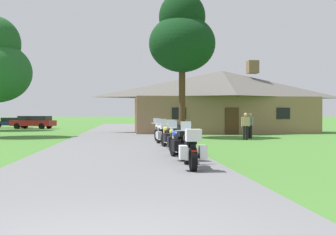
# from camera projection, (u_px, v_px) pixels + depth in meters

# --- Properties ---
(ground_plane) EXTENTS (500.00, 500.00, 0.00)m
(ground_plane) POSITION_uv_depth(u_px,v_px,m) (121.00, 140.00, 24.09)
(ground_plane) COLOR #42752D
(asphalt_driveway) EXTENTS (6.40, 80.00, 0.06)m
(asphalt_driveway) POSITION_uv_depth(u_px,v_px,m) (120.00, 141.00, 22.10)
(asphalt_driveway) COLOR slate
(asphalt_driveway) RESTS_ON ground
(motorcycle_black_nearest_to_camera) EXTENTS (0.73, 2.08, 1.30)m
(motorcycle_black_nearest_to_camera) POSITION_uv_depth(u_px,v_px,m) (191.00, 149.00, 10.83)
(motorcycle_black_nearest_to_camera) COLOR black
(motorcycle_black_nearest_to_camera) RESTS_ON asphalt_driveway
(motorcycle_blue_second_in_row) EXTENTS (0.88, 2.08, 1.30)m
(motorcycle_blue_second_in_row) POSITION_uv_depth(u_px,v_px,m) (180.00, 143.00, 13.10)
(motorcycle_blue_second_in_row) COLOR black
(motorcycle_blue_second_in_row) RESTS_ON asphalt_driveway
(motorcycle_yellow_third_in_row) EXTENTS (0.76, 2.08, 1.30)m
(motorcycle_yellow_third_in_row) POSITION_uv_depth(u_px,v_px,m) (175.00, 139.00, 15.00)
(motorcycle_yellow_third_in_row) COLOR black
(motorcycle_yellow_third_in_row) RESTS_ON asphalt_driveway
(motorcycle_yellow_fourth_in_row) EXTENTS (0.94, 2.07, 1.30)m
(motorcycle_yellow_fourth_in_row) POSITION_uv_depth(u_px,v_px,m) (169.00, 136.00, 17.34)
(motorcycle_yellow_fourth_in_row) COLOR black
(motorcycle_yellow_fourth_in_row) RESTS_ON asphalt_driveway
(motorcycle_silver_fifth_in_row) EXTENTS (0.89, 2.08, 1.30)m
(motorcycle_silver_fifth_in_row) POSITION_uv_depth(u_px,v_px,m) (162.00, 134.00, 19.41)
(motorcycle_silver_fifth_in_row) COLOR black
(motorcycle_silver_fifth_in_row) RESTS_ON asphalt_driveway
(motorcycle_silver_farthest_in_row) EXTENTS (0.72, 2.08, 1.30)m
(motorcycle_silver_farthest_in_row) POSITION_uv_depth(u_px,v_px,m) (159.00, 132.00, 21.57)
(motorcycle_silver_farthest_in_row) COLOR black
(motorcycle_silver_farthest_in_row) RESTS_ON asphalt_driveway
(stone_lodge) EXTENTS (15.82, 6.46, 6.23)m
(stone_lodge) POSITION_uv_depth(u_px,v_px,m) (222.00, 101.00, 33.52)
(stone_lodge) COLOR #896B4C
(stone_lodge) RESTS_ON ground
(bystander_gray_shirt_near_lodge) EXTENTS (0.34, 0.52, 1.67)m
(bystander_gray_shirt_near_lodge) POSITION_uv_depth(u_px,v_px,m) (250.00, 124.00, 25.39)
(bystander_gray_shirt_near_lodge) COLOR black
(bystander_gray_shirt_near_lodge) RESTS_ON ground
(bystander_tan_shirt_beside_signpost) EXTENTS (0.55, 0.23, 1.67)m
(bystander_tan_shirt_beside_signpost) POSITION_uv_depth(u_px,v_px,m) (246.00, 125.00, 23.89)
(bystander_tan_shirt_beside_signpost) COLOR black
(bystander_tan_shirt_beside_signpost) RESTS_ON ground
(tree_by_lodge_front) EXTENTS (4.49, 4.49, 9.81)m
(tree_by_lodge_front) POSITION_uv_depth(u_px,v_px,m) (182.00, 36.00, 26.27)
(tree_by_lodge_front) COLOR #422D19
(tree_by_lodge_front) RESTS_ON ground
(parked_red_suv_far_left) EXTENTS (4.92, 3.00, 1.40)m
(parked_red_suv_far_left) POSITION_uv_depth(u_px,v_px,m) (34.00, 122.00, 42.48)
(parked_red_suv_far_left) COLOR maroon
(parked_red_suv_far_left) RESTS_ON ground
(parked_navy_sedan_far_left) EXTENTS (4.55, 2.94, 1.20)m
(parked_navy_sedan_far_left) POSITION_uv_depth(u_px,v_px,m) (10.00, 122.00, 45.27)
(parked_navy_sedan_far_left) COLOR navy
(parked_navy_sedan_far_left) RESTS_ON ground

